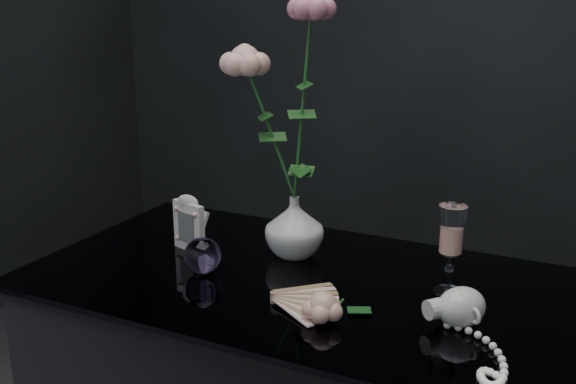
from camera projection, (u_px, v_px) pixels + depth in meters
The scene contains 8 objects.
vase at pixel (294, 227), 1.40m from camera, with size 0.12×0.12×0.13m, color silver.
wine_glass at pixel (450, 250), 1.21m from camera, with size 0.05×0.05×0.17m, color white, non-canonical shape.
picture_frame at pixel (189, 223), 1.43m from camera, with size 0.09×0.07×0.12m, color silver, non-canonical shape.
paperweight at pixel (203, 256), 1.31m from camera, with size 0.07×0.07×0.07m, color #9378C3, non-canonical shape.
paper_fan at pixel (274, 296), 1.19m from camera, with size 0.23×0.18×0.02m, color #F3DFC2, non-canonical shape.
loose_rose at pixel (323, 307), 1.12m from camera, with size 0.12×0.15×0.05m, color #E8AA96, non-canonical shape.
pearl_jar at pixel (461, 305), 1.11m from camera, with size 0.23×0.25×0.07m, color silver, non-canonical shape.
roses at pixel (283, 100), 1.33m from camera, with size 0.20×0.13×0.45m.
Camera 1 is at (0.51, -1.04, 1.29)m, focal length 42.00 mm.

